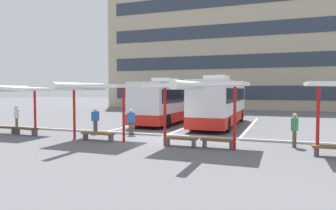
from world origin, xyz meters
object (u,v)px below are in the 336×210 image
object	(u,v)px
coach_bus_0	(172,102)
coach_bus_1	(220,103)
waiting_passenger_3	(95,119)
waiting_passenger_0	(17,116)
bench_3	(181,140)
waiting_passenger_2	(295,128)
waiting_passenger_1	(131,120)
bench_1	(26,129)
bench_4	(218,141)
bench_2	(98,134)
waiting_shelter_0	(11,89)
waiting_shelter_1	(95,87)
bench_5	(336,149)
bench_0	(3,128)
waiting_shelter_2	(197,86)

from	to	relation	value
coach_bus_0	coach_bus_1	world-z (taller)	coach_bus_1
coach_bus_1	waiting_passenger_3	bearing A→B (deg)	-133.03
waiting_passenger_0	bench_3	bearing A→B (deg)	-8.04
waiting_passenger_2	coach_bus_0	bearing A→B (deg)	136.04
coach_bus_1	waiting_passenger_2	bearing A→B (deg)	-57.04
coach_bus_0	bench_3	size ratio (longest dim) A/B	6.98
waiting_passenger_0	waiting_passenger_1	world-z (taller)	waiting_passenger_0
coach_bus_0	waiting_passenger_3	distance (m)	8.59
bench_1	bench_4	size ratio (longest dim) A/B	1.19
bench_2	waiting_passenger_2	bearing A→B (deg)	8.82
waiting_shelter_0	bench_4	distance (m)	12.95
waiting_shelter_1	bench_3	distance (m)	5.36
bench_1	bench_3	bearing A→B (deg)	-2.14
bench_1	waiting_passenger_3	world-z (taller)	waiting_passenger_3
bench_5	waiting_passenger_3	xyz separation A→B (m)	(-13.14, 2.52, 0.59)
bench_4	bench_3	bearing A→B (deg)	-176.12
bench_0	waiting_passenger_2	distance (m)	17.06
coach_bus_1	waiting_passenger_3	xyz separation A→B (m)	(-6.53, -7.00, -0.83)
bench_2	coach_bus_0	bearing A→B (deg)	87.43
bench_2	waiting_passenger_2	world-z (taller)	waiting_passenger_2
bench_2	waiting_shelter_2	world-z (taller)	waiting_shelter_2
coach_bus_0	waiting_shelter_0	world-z (taller)	coach_bus_0
bench_5	waiting_shelter_2	bearing A→B (deg)	-177.77
bench_5	bench_4	bearing A→B (deg)	177.49
bench_2	bench_4	size ratio (longest dim) A/B	1.20
bench_3	waiting_shelter_1	bearing A→B (deg)	-178.03
bench_0	bench_5	size ratio (longest dim) A/B	1.08
bench_0	waiting_shelter_0	bearing A→B (deg)	-13.30
bench_1	waiting_shelter_1	distance (m)	5.91
coach_bus_1	bench_1	size ratio (longest dim) A/B	5.52
bench_5	bench_0	bearing A→B (deg)	178.51
waiting_shelter_1	waiting_passenger_1	size ratio (longest dim) A/B	3.27
bench_0	bench_4	world-z (taller)	same
bench_3	waiting_passenger_0	world-z (taller)	waiting_passenger_0
coach_bus_0	waiting_passenger_3	size ratio (longest dim) A/B	7.13
waiting_shelter_1	bench_4	xyz separation A→B (m)	(6.51, 0.28, -2.54)
waiting_shelter_0	waiting_shelter_2	distance (m)	11.83
coach_bus_1	waiting_shelter_0	xyz separation A→B (m)	(-11.04, -9.25, 1.02)
bench_0	waiting_passenger_2	bearing A→B (deg)	4.12
coach_bus_0	bench_5	distance (m)	15.44
waiting_shelter_1	waiting_shelter_0	bearing A→B (deg)	176.89
bench_1	bench_5	world-z (taller)	same
bench_0	bench_5	distance (m)	18.55
bench_0	waiting_shelter_1	world-z (taller)	waiting_shelter_1
waiting_passenger_0	waiting_passenger_2	distance (m)	17.28
coach_bus_0	bench_3	world-z (taller)	coach_bus_0
bench_0	bench_4	distance (m)	13.62
coach_bus_1	waiting_shelter_1	bearing A→B (deg)	-116.77
coach_bus_0	bench_2	distance (m)	10.72
coach_bus_1	bench_0	distance (m)	15.04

